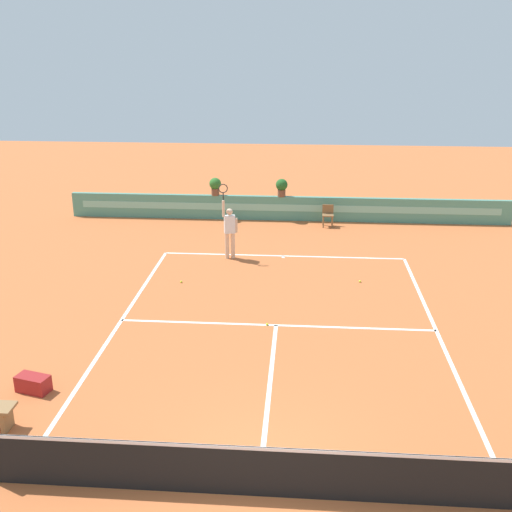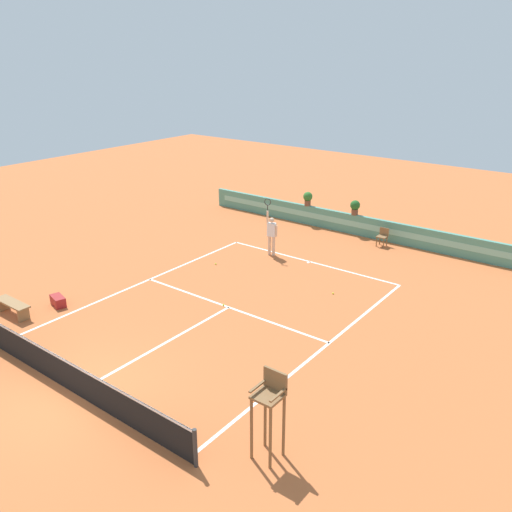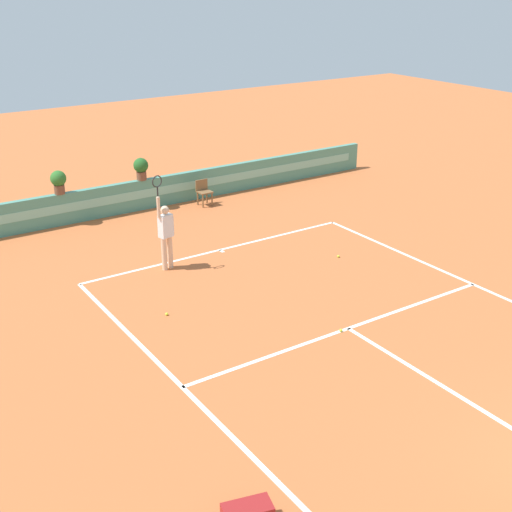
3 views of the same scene
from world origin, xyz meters
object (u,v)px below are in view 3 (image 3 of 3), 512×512
tennis_player (166,231)px  potted_plant_left (58,181)px  ball_kid_chair (204,191)px  potted_plant_centre (141,167)px  tennis_ball_by_sideline (167,314)px  tennis_ball_near_baseline (338,256)px  tennis_ball_mid_court (341,330)px

tennis_player → potted_plant_left: tennis_player is taller
ball_kid_chair → tennis_player: size_ratio=0.33×
potted_plant_left → potted_plant_centre: size_ratio=1.00×
ball_kid_chair → tennis_ball_by_sideline: bearing=-125.7°
tennis_player → potted_plant_left: bearing=103.4°
tennis_ball_by_sideline → tennis_player: bearing=62.7°
tennis_ball_by_sideline → potted_plant_left: potted_plant_left is taller
tennis_ball_near_baseline → tennis_player: bearing=155.6°
tennis_player → tennis_ball_by_sideline: size_ratio=38.01×
tennis_ball_by_sideline → potted_plant_left: (0.07, 7.22, 1.38)m
tennis_ball_near_baseline → potted_plant_left: 8.77m
ball_kid_chair → tennis_player: tennis_player is taller
ball_kid_chair → tennis_ball_near_baseline: size_ratio=12.50×
tennis_ball_mid_court → potted_plant_left: (-2.73, 10.01, 1.38)m
potted_plant_centre → ball_kid_chair: bearing=-21.3°
tennis_player → tennis_ball_near_baseline: 4.77m
potted_plant_left → ball_kid_chair: bearing=-9.0°
tennis_player → tennis_ball_near_baseline: tennis_player is taller
tennis_player → tennis_ball_by_sideline: (-1.23, -2.38, -1.02)m
potted_plant_centre → tennis_ball_by_sideline: bearing=-111.1°
tennis_ball_mid_court → tennis_ball_near_baseline: bearing=50.6°
tennis_ball_mid_court → tennis_ball_by_sideline: 3.96m
tennis_ball_mid_court → tennis_player: bearing=107.0°
potted_plant_left → tennis_ball_near_baseline: bearing=-51.5°
tennis_player → tennis_ball_mid_court: bearing=-73.0°
potted_plant_left → tennis_ball_by_sideline: bearing=-90.6°
tennis_player → tennis_ball_mid_court: tennis_player is taller
ball_kid_chair → potted_plant_left: 4.75m
tennis_ball_mid_court → tennis_ball_by_sideline: size_ratio=1.00×
tennis_ball_mid_court → tennis_ball_by_sideline: same height
ball_kid_chair → tennis_ball_mid_court: (-1.87, -9.28, -0.44)m
ball_kid_chair → tennis_ball_near_baseline: (0.80, -6.04, -0.44)m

